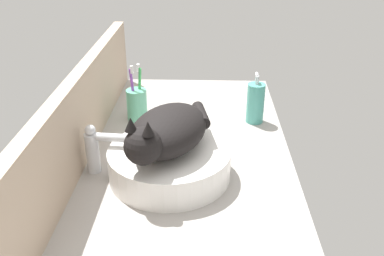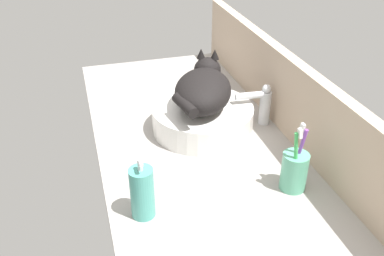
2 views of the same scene
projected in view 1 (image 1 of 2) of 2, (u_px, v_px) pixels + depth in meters
The scene contains 7 objects.
ground_plane at pixel (183, 172), 117.12cm from camera, with size 133.11×60.28×4.00cm, color #9E9993.
backsplash_panel at pixel (75, 125), 111.76cm from camera, with size 133.11×3.60×23.69cm, color tan.
sink_basin at pixel (170, 163), 109.93cm from camera, with size 31.41×31.41×7.87cm, color white.
cat at pixel (166, 132), 104.44cm from camera, with size 30.13×25.68×14.00cm.
faucet at pixel (96, 147), 110.46cm from camera, with size 3.75×11.86×13.60cm.
soap_dispenser at pixel (255, 103), 137.83cm from camera, with size 5.69×5.69×16.36cm.
toothbrush_cup at pixel (137, 104), 140.23cm from camera, with size 6.67×6.67×18.69cm.
Camera 1 is at (-99.00, -5.83, 61.50)cm, focal length 40.00 mm.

